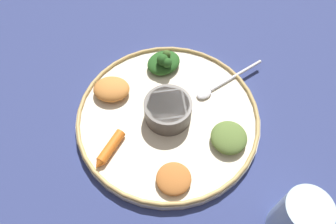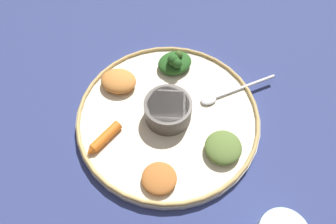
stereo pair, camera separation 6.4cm
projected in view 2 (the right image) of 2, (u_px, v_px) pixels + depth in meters
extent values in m
plane|color=navy|center=(168.00, 120.00, 0.66)|extent=(2.40, 2.40, 0.00)
cylinder|color=beige|center=(168.00, 118.00, 0.66)|extent=(0.37, 0.37, 0.02)
torus|color=tan|center=(168.00, 115.00, 0.65)|extent=(0.36, 0.36, 0.01)
cylinder|color=#4C4742|center=(168.00, 110.00, 0.63)|extent=(0.09, 0.09, 0.04)
cylinder|color=brown|center=(168.00, 105.00, 0.61)|extent=(0.08, 0.08, 0.01)
ellipsoid|color=silver|center=(209.00, 100.00, 0.66)|extent=(0.04, 0.04, 0.01)
cylinder|color=silver|center=(245.00, 86.00, 0.68)|extent=(0.11, 0.10, 0.01)
ellipsoid|color=#23511E|center=(175.00, 63.00, 0.70)|extent=(0.10, 0.09, 0.03)
sphere|color=#385623|center=(179.00, 55.00, 0.69)|extent=(0.02, 0.02, 0.02)
sphere|color=#23511E|center=(177.00, 63.00, 0.68)|extent=(0.02, 0.02, 0.02)
sphere|color=#23511E|center=(173.00, 60.00, 0.68)|extent=(0.03, 0.03, 0.03)
cylinder|color=orange|center=(106.00, 136.00, 0.61)|extent=(0.07, 0.03, 0.02)
cone|color=orange|center=(90.00, 152.00, 0.60)|extent=(0.02, 0.02, 0.02)
ellipsoid|color=#567033|center=(223.00, 147.00, 0.60)|extent=(0.08, 0.07, 0.03)
ellipsoid|color=#B2662D|center=(159.00, 178.00, 0.57)|extent=(0.09, 0.09, 0.02)
ellipsoid|color=#C67A38|center=(118.00, 81.00, 0.68)|extent=(0.08, 0.09, 0.03)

